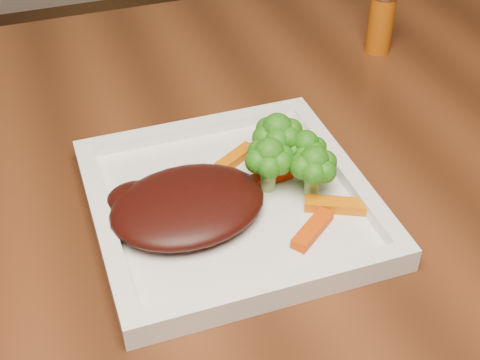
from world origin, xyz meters
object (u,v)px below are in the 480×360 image
object	(u,v)px
dining_table	(405,329)
plate	(231,206)
steak	(188,205)
spice_shaker	(381,20)

from	to	relation	value
dining_table	plate	world-z (taller)	plate
dining_table	steak	size ratio (longest dim) A/B	10.47
dining_table	steak	bearing A→B (deg)	-170.29
dining_table	plate	distance (m)	0.48
dining_table	spice_shaker	distance (m)	0.47
dining_table	spice_shaker	bearing A→B (deg)	88.68
steak	spice_shaker	distance (m)	0.43
plate	steak	distance (m)	0.05
plate	dining_table	bearing A→B (deg)	9.71
dining_table	steak	world-z (taller)	steak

